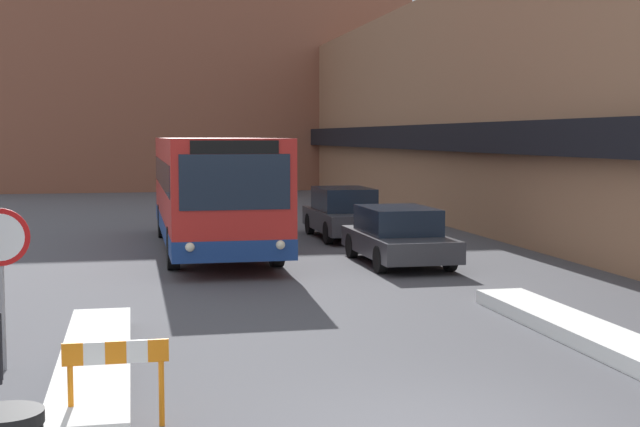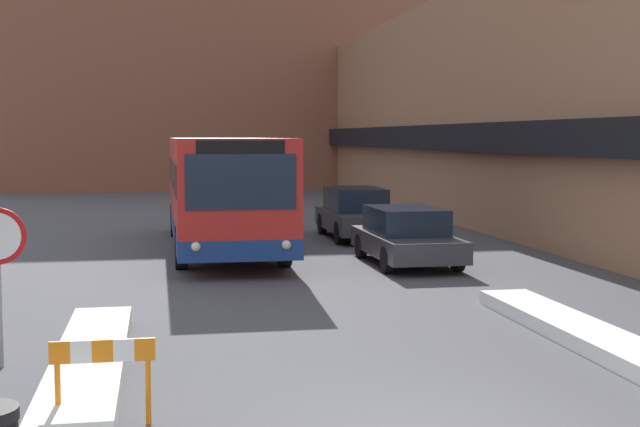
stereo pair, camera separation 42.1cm
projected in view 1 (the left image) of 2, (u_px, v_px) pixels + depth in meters
name	position (u px, v px, depth m)	size (l,w,h in m)	color
building_row_right	(477.00, 110.00, 34.20)	(5.50, 60.00, 8.20)	#996B4C
building_backdrop_far	(182.00, 44.00, 52.83)	(26.00, 8.00, 17.10)	brown
snow_bank_left	(92.00, 382.00, 10.69)	(0.90, 8.03, 0.27)	silver
snow_bank_right	(598.00, 338.00, 13.12)	(0.90, 7.25, 0.24)	silver
city_bus	(212.00, 189.00, 24.05)	(2.70, 11.12, 3.04)	red
parked_car_front	(398.00, 235.00, 21.53)	(1.85, 4.26, 1.37)	#38383D
parked_car_middle	(344.00, 213.00, 26.96)	(1.79, 4.33, 1.53)	#38383D
stop_sign	(1.00, 254.00, 11.64)	(0.76, 0.08, 2.15)	gray
construction_barricade	(116.00, 367.00, 9.36)	(1.10, 0.06, 0.94)	orange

